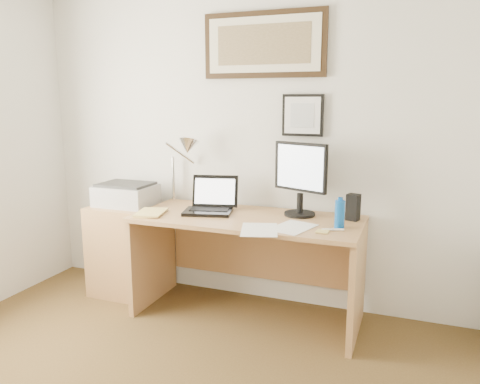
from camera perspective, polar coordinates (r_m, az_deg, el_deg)
The scene contains 17 objects.
wall_back at distance 3.61m, azimuth 0.66°, elevation 6.26°, with size 3.50×0.02×2.50m, color silver.
side_cabinet at distance 3.93m, azimuth -13.84°, elevation -6.86°, with size 0.50×0.40×0.73m, color #A07143.
water_bottle at distance 3.06m, azimuth 12.06°, elevation -2.68°, with size 0.06×0.06×0.18m, color #0C4FA7.
bottle_cap at distance 3.04m, azimuth 12.14°, elevation -0.83°, with size 0.03×0.03×0.02m, color #0C4FA7.
speaker at distance 3.28m, azimuth 13.63°, elevation -1.82°, with size 0.08×0.07×0.18m, color black.
paper_sheet_a at distance 2.98m, azimuth 2.37°, elevation -4.60°, with size 0.23×0.32×0.00m, color white.
paper_sheet_b at distance 3.04m, azimuth 6.42°, elevation -4.29°, with size 0.22×0.32×0.00m, color white.
sticky_pad at distance 2.96m, azimuth 10.02°, elevation -4.74°, with size 0.08×0.08×0.01m, color #DAC167.
marker_pen at distance 3.01m, azimuth 11.25°, elevation -4.53°, with size 0.02×0.02×0.14m, color white.
book at distance 3.46m, azimuth -12.31°, elevation -2.44°, with size 0.19×0.26×0.02m, color #E8CB6D.
desk at distance 3.44m, azimuth 1.34°, elevation -6.52°, with size 1.60×0.70×0.75m.
laptop at distance 3.43m, azimuth -3.61°, elevation -1.50°, with size 0.39×0.37×0.26m.
lcd_monitor at distance 3.30m, azimuth 7.36°, elevation 2.02°, with size 0.40×0.22×0.52m.
printer at distance 3.84m, azimuth -13.71°, elevation -0.28°, with size 0.44×0.34×0.18m.
desk_lamp at distance 3.60m, azimuth -6.53°, elevation 5.18°, with size 0.29×0.27×0.53m.
picture_large at distance 3.54m, azimuth 2.91°, elevation 17.51°, with size 0.92×0.04×0.47m.
picture_small at distance 3.44m, azimuth 7.65°, elevation 9.25°, with size 0.30×0.03×0.30m.
Camera 1 is at (1.24, -1.37, 1.57)m, focal length 35.00 mm.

